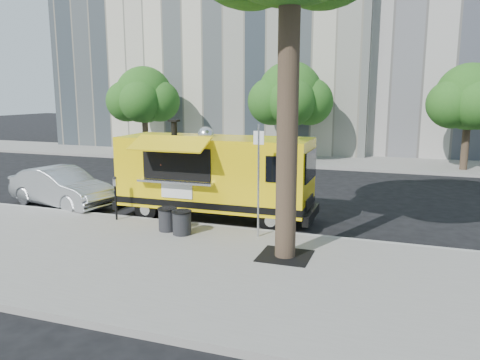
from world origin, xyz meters
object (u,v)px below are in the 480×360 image
(food_truck, at_px, (214,174))
(trash_bin_left, at_px, (168,218))
(far_tree_b, at_px, (290,94))
(parking_meter, at_px, (115,193))
(far_tree_c, at_px, (470,97))
(sign_post, at_px, (258,174))
(sedan, at_px, (61,187))
(trash_bin_right, at_px, (182,222))
(far_tree_a, at_px, (144,95))

(food_truck, xyz_separation_m, trash_bin_left, (-0.57, -2.02, -0.95))
(far_tree_b, bearing_deg, parking_meter, -98.10)
(far_tree_c, relative_size, sign_post, 1.74)
(far_tree_c, distance_m, sedan, 19.05)
(far_tree_c, height_order, sign_post, far_tree_c)
(parking_meter, distance_m, trash_bin_right, 2.67)
(far_tree_a, relative_size, trash_bin_left, 8.27)
(food_truck, relative_size, trash_bin_left, 9.71)
(trash_bin_left, distance_m, trash_bin_right, 0.57)
(far_tree_b, height_order, sign_post, far_tree_b)
(parking_meter, xyz_separation_m, sedan, (-3.14, 1.35, -0.30))
(far_tree_a, relative_size, parking_meter, 4.01)
(far_tree_b, bearing_deg, sedan, -112.04)
(sedan, height_order, trash_bin_left, sedan)
(parking_meter, xyz_separation_m, food_truck, (2.57, 1.52, 0.47))
(far_tree_c, bearing_deg, far_tree_a, -179.68)
(food_truck, height_order, trash_bin_right, food_truck)
(sign_post, bearing_deg, trash_bin_right, -166.43)
(parking_meter, xyz_separation_m, trash_bin_left, (2.00, -0.50, -0.49))
(far_tree_c, height_order, trash_bin_left, far_tree_c)
(far_tree_c, height_order, parking_meter, far_tree_c)
(food_truck, distance_m, sedan, 5.76)
(far_tree_c, relative_size, trash_bin_right, 7.97)
(parking_meter, bearing_deg, far_tree_c, 51.34)
(food_truck, bearing_deg, far_tree_a, 127.62)
(food_truck, bearing_deg, parking_meter, -150.03)
(parking_meter, xyz_separation_m, trash_bin_right, (2.54, -0.69, -0.48))
(trash_bin_right, bearing_deg, parking_meter, 164.87)
(far_tree_b, height_order, trash_bin_left, far_tree_b)
(trash_bin_left, height_order, trash_bin_right, trash_bin_right)
(sign_post, relative_size, sedan, 0.72)
(far_tree_a, relative_size, far_tree_c, 1.03)
(far_tree_c, xyz_separation_m, sign_post, (-6.45, -13.95, -1.87))
(far_tree_c, distance_m, food_truck, 15.03)
(sign_post, bearing_deg, food_truck, 139.01)
(far_tree_a, xyz_separation_m, trash_bin_right, (9.54, -14.34, -3.28))
(far_tree_a, distance_m, far_tree_c, 18.00)
(sedan, bearing_deg, trash_bin_right, -96.38)
(food_truck, relative_size, sedan, 1.51)
(trash_bin_left, bearing_deg, far_tree_b, 90.00)
(far_tree_c, bearing_deg, trash_bin_left, -122.28)
(sedan, bearing_deg, parking_meter, -99.92)
(far_tree_a, xyz_separation_m, parking_meter, (7.00, -13.65, -2.79))
(parking_meter, relative_size, sedan, 0.32)
(far_tree_c, height_order, sedan, far_tree_c)
(far_tree_a, xyz_separation_m, far_tree_c, (18.00, 0.10, -0.06))
(far_tree_a, xyz_separation_m, sign_post, (11.55, -13.85, -1.93))
(far_tree_b, distance_m, parking_meter, 14.48)
(far_tree_b, relative_size, far_tree_c, 1.06)
(far_tree_a, relative_size, food_truck, 0.85)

